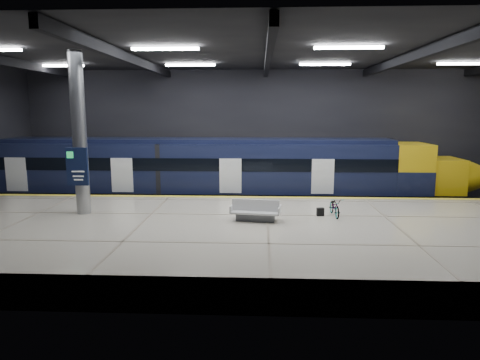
{
  "coord_description": "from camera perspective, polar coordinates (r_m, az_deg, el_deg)",
  "views": [
    {
      "loc": [
        -0.33,
        -18.9,
        5.54
      ],
      "look_at": [
        -1.28,
        1.5,
        2.2
      ],
      "focal_mm": 32.0,
      "sensor_mm": 36.0,
      "label": 1
    }
  ],
  "objects": [
    {
      "name": "ground",
      "position": [
        19.7,
        3.54,
        -7.07
      ],
      "size": [
        30.0,
        30.0,
        0.0
      ],
      "primitive_type": "plane",
      "color": "black",
      "rests_on": "ground"
    },
    {
      "name": "room_shell",
      "position": [
        18.9,
        3.71,
        9.81
      ],
      "size": [
        30.1,
        16.1,
        8.05
      ],
      "color": "black",
      "rests_on": "ground"
    },
    {
      "name": "platform",
      "position": [
        17.14,
        3.68,
        -7.65
      ],
      "size": [
        30.0,
        11.0,
        1.1
      ],
      "primitive_type": "cube",
      "color": "beige",
      "rests_on": "ground"
    },
    {
      "name": "safety_strip",
      "position": [
        22.1,
        3.46,
        -2.3
      ],
      "size": [
        30.0,
        0.4,
        0.01
      ],
      "primitive_type": "cube",
      "color": "yellow",
      "rests_on": "platform"
    },
    {
      "name": "rails",
      "position": [
        25.0,
        3.35,
        -3.34
      ],
      "size": [
        30.0,
        1.52,
        0.16
      ],
      "color": "gray",
      "rests_on": "ground"
    },
    {
      "name": "train",
      "position": [
        24.8,
        -3.84,
        1.2
      ],
      "size": [
        29.4,
        2.84,
        3.79
      ],
      "color": "black",
      "rests_on": "ground"
    },
    {
      "name": "bench",
      "position": [
        17.39,
        2.09,
        -4.45
      ],
      "size": [
        2.1,
        1.1,
        0.88
      ],
      "rotation": [
        0.0,
        0.0,
        -0.14
      ],
      "color": "#595B60",
      "rests_on": "platform"
    },
    {
      "name": "bicycle",
      "position": [
        18.56,
        12.52,
        -3.5
      ],
      "size": [
        0.64,
        1.57,
        0.81
      ],
      "primitive_type": "imported",
      "rotation": [
        0.0,
        0.0,
        0.07
      ],
      "color": "#99999E",
      "rests_on": "platform"
    },
    {
      "name": "pannier_bag",
      "position": [
        18.52,
        10.66,
        -4.19
      ],
      "size": [
        0.32,
        0.22,
        0.35
      ],
      "primitive_type": "cube",
      "rotation": [
        0.0,
        0.0,
        0.15
      ],
      "color": "black",
      "rests_on": "platform"
    },
    {
      "name": "info_column",
      "position": [
        19.48,
        -20.64,
        5.52
      ],
      "size": [
        0.9,
        0.78,
        6.9
      ],
      "color": "#9EA0A5",
      "rests_on": "platform"
    }
  ]
}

